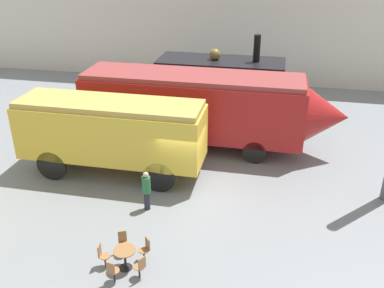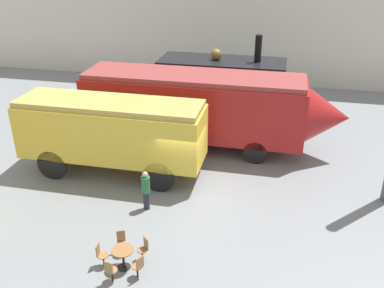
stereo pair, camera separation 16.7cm
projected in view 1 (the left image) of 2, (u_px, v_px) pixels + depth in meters
ground_plane at (190, 187)px, 18.48m from camera, size 80.00×80.00×0.00m
backdrop_wall at (236, 20)px, 30.12m from camera, size 44.00×0.15×9.00m
steam_locomotive at (220, 83)px, 24.90m from camera, size 7.19×2.77×4.97m
streamlined_locomotive at (209, 106)px, 21.18m from camera, size 12.94×2.89×3.79m
passenger_coach_vintage at (111, 130)px, 18.72m from camera, size 8.17×2.42×3.47m
cafe_table_near at (125, 255)px, 13.73m from camera, size 0.73×0.73×0.73m
cafe_chair_0 at (112, 270)px, 13.13m from camera, size 0.36×0.38×0.87m
cafe_chair_1 at (141, 266)px, 13.31m from camera, size 0.40×0.39×0.87m
cafe_chair_2 at (146, 248)px, 14.09m from camera, size 0.40×0.40×0.87m
cafe_chair_3 at (123, 241)px, 14.39m from camera, size 0.38×0.40×0.87m
cafe_chair_4 at (102, 254)px, 13.80m from camera, size 0.37×0.36×0.87m
visitor_person at (146, 189)px, 16.62m from camera, size 0.34×0.34×1.68m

